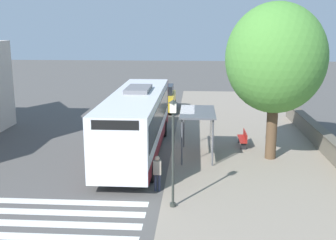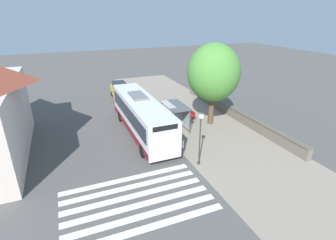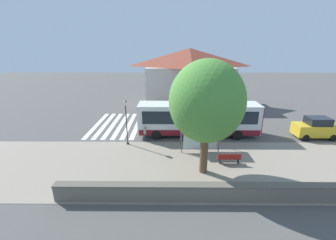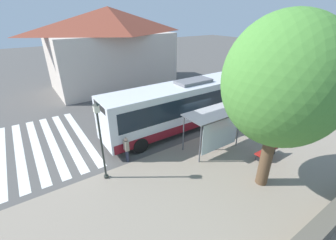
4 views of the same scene
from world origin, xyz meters
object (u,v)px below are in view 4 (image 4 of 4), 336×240
bus (183,105)px  bus_shelter (214,120)px  shade_tree (283,83)px  bench (267,151)px  pedestrian (126,148)px  street_lamp_near (100,136)px  parked_car_behind_bus (280,90)px

bus → bus_shelter: size_ratio=3.46×
bus_shelter → shade_tree: bearing=177.8°
bench → shade_tree: bearing=118.7°
bus → pedestrian: 5.64m
bus_shelter → pedestrian: (1.87, 5.01, -1.18)m
bus → bench: size_ratio=6.77×
pedestrian → street_lamp_near: (-0.75, 1.58, 1.62)m
pedestrian → shade_tree: (-5.59, -4.86, 4.37)m
bus → pedestrian: size_ratio=7.72×
parked_car_behind_bus → bus: bearing=87.3°
pedestrian → street_lamp_near: size_ratio=0.37×
parked_car_behind_bus → street_lamp_near: bearing=95.6°
bus_shelter → pedestrian: 5.47m
pedestrian → bench: size_ratio=0.88×
bus → bench: 6.39m
street_lamp_near → bus_shelter: bearing=-99.6°
bus_shelter → pedestrian: bus_shelter is taller
bus_shelter → street_lamp_near: (1.11, 6.58, 0.44)m
bus → pedestrian: (-1.62, 5.32, -0.94)m
bus → parked_car_behind_bus: bus is taller
bus → bus_shelter: (-3.48, 0.32, 0.24)m
pedestrian → parked_car_behind_bus: (1.06, -17.04, 0.11)m
shade_tree → street_lamp_near: bearing=53.1°
shade_tree → parked_car_behind_bus: size_ratio=2.00×
street_lamp_near → bench: bearing=-112.8°
shade_tree → parked_car_behind_bus: 14.52m
bus_shelter → shade_tree: shade_tree is taller
shade_tree → bus_shelter: bearing=-2.2°
bus_shelter → bench: 3.63m
bus → bench: bearing=-163.9°
shade_tree → bus: bearing=-3.7°
bus → parked_car_behind_bus: bearing=-92.7°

